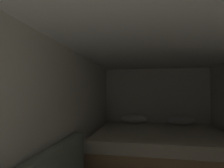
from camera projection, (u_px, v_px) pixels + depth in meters
wall_back at (156, 110)px, 4.39m from camera, size 2.50×0.05×1.95m
wall_left at (64, 126)px, 2.26m from camera, size 0.05×4.73×1.95m
ceiling_slab at (167, 40)px, 2.08m from camera, size 2.50×4.73×0.05m
bed at (159, 149)px, 3.39m from camera, size 2.28×1.87×0.88m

